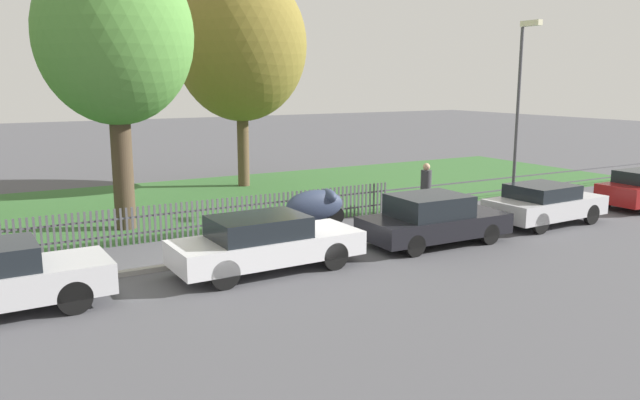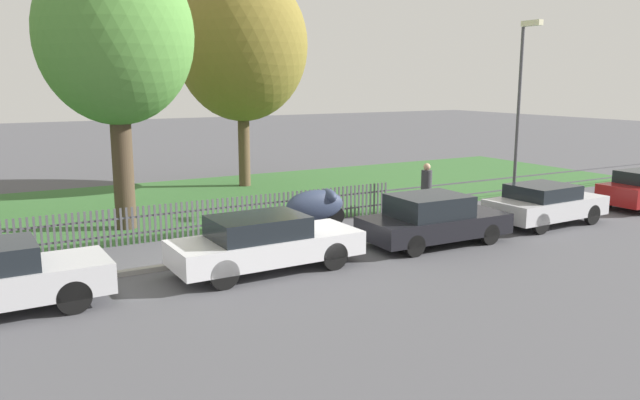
% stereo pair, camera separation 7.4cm
% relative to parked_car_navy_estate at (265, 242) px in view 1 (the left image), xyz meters
% --- Properties ---
extents(ground_plane, '(120.00, 120.00, 0.00)m').
position_rel_parked_car_navy_estate_xyz_m(ground_plane, '(0.26, 1.17, -0.70)').
color(ground_plane, '#4C4C51').
extents(kerb_stone, '(41.14, 0.20, 0.12)m').
position_rel_parked_car_navy_estate_xyz_m(kerb_stone, '(0.26, 1.27, -0.64)').
color(kerb_stone, gray).
rests_on(kerb_stone, ground).
extents(grass_strip, '(41.14, 10.48, 0.01)m').
position_rel_parked_car_navy_estate_xyz_m(grass_strip, '(0.26, 9.28, -0.70)').
color(grass_strip, '#33602D').
rests_on(grass_strip, ground).
extents(park_fence, '(41.14, 0.05, 1.06)m').
position_rel_parked_car_navy_estate_xyz_m(park_fence, '(0.26, 4.05, -0.18)').
color(park_fence, '#4C4C51').
rests_on(park_fence, ground).
extents(parked_car_navy_estate, '(4.58, 1.79, 1.36)m').
position_rel_parked_car_navy_estate_xyz_m(parked_car_navy_estate, '(0.00, 0.00, 0.00)').
color(parked_car_navy_estate, silver).
rests_on(parked_car_navy_estate, ground).
extents(parked_car_red_compact, '(4.20, 1.90, 1.40)m').
position_rel_parked_car_navy_estate_xyz_m(parked_car_red_compact, '(5.11, -0.01, -0.01)').
color(parked_car_red_compact, black).
rests_on(parked_car_red_compact, ground).
extents(parked_car_white_van, '(3.95, 1.92, 1.28)m').
position_rel_parked_car_navy_estate_xyz_m(parked_car_white_van, '(9.74, 0.12, -0.03)').
color(parked_car_white_van, '#BCBCC1').
rests_on(parked_car_white_van, ground).
extents(covered_motorcycle, '(2.03, 0.89, 1.17)m').
position_rel_parked_car_navy_estate_xyz_m(covered_motorcycle, '(3.28, 3.33, 0.00)').
color(covered_motorcycle, black).
rests_on(covered_motorcycle, ground).
extents(tree_behind_motorcycle, '(4.54, 4.54, 8.39)m').
position_rel_parked_car_navy_estate_xyz_m(tree_behind_motorcycle, '(-1.89, 6.08, 5.02)').
color(tree_behind_motorcycle, '#473828').
rests_on(tree_behind_motorcycle, ground).
extents(tree_mid_park, '(5.48, 5.48, 9.08)m').
position_rel_parked_car_navy_estate_xyz_m(tree_mid_park, '(4.37, 11.61, 5.21)').
color(tree_mid_park, brown).
rests_on(tree_mid_park, ground).
extents(pedestrian_near_fence, '(0.50, 0.50, 1.78)m').
position_rel_parked_car_navy_estate_xyz_m(pedestrian_near_fence, '(7.27, 2.95, 0.30)').
color(pedestrian_near_fence, slate).
rests_on(pedestrian_near_fence, ground).
extents(street_lamp, '(0.20, 0.79, 6.40)m').
position_rel_parked_car_navy_estate_xyz_m(street_lamp, '(10.36, 1.92, 3.25)').
color(street_lamp, '#47474C').
rests_on(street_lamp, ground).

